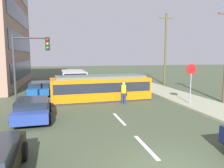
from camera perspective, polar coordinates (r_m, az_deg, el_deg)
The scene contains 14 objects.
ground_plane at distance 16.57m, azimuth -1.83°, elevation -5.22°, with size 120.00×120.00×0.00m, color #404B35.
sidewalk_curb_right at distance 15.94m, azimuth 26.30°, elevation -6.25°, with size 3.20×36.00×0.14m, color #979B7F.
lane_stripe_1 at distance 9.23m, azimuth 8.72°, elevation -15.78°, with size 0.16×2.40×0.01m, color silver.
lane_stripe_2 at distance 12.80m, azimuth 1.86°, elevation -9.01°, with size 0.16×2.40×0.01m, color silver.
lane_stripe_3 at distance 23.80m, azimuth -5.48°, elevation -1.35°, with size 0.16×2.40×0.01m, color silver.
lane_stripe_4 at distance 29.70m, azimuth -7.11°, elevation 0.38°, with size 0.16×2.40×0.01m, color silver.
streetcar_tram at distance 17.78m, azimuth -3.00°, elevation -0.91°, with size 7.94×2.88×2.03m.
city_bus at distance 25.31m, azimuth -9.96°, elevation 1.55°, with size 2.60×5.55×1.88m.
pedestrian_crossing at distance 16.37m, azimuth 3.07°, elevation -2.01°, with size 0.51×0.36×1.67m.
parked_sedan_mid at distance 13.36m, azimuth -19.92°, elevation -6.01°, with size 2.12×4.19×1.19m.
parked_sedan_far at distance 21.55m, azimuth -18.27°, elevation -0.95°, with size 2.08×4.50×1.19m.
stop_sign at distance 16.71m, azimuth 19.83°, elevation 2.07°, with size 0.76×0.07×2.88m.
traffic_light_mast at distance 14.99m, azimuth -20.81°, elevation 6.13°, with size 2.28×0.33×4.91m.
utility_pole_mid at distance 28.19m, azimuth 13.71°, elevation 9.09°, with size 1.80×0.24×8.71m.
Camera 1 is at (-3.27, -5.83, 3.63)m, focal length 35.23 mm.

